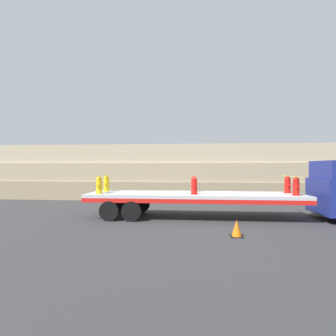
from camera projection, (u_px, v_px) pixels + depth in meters
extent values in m
plane|color=#2D2D30|center=(194.00, 218.00, 12.96)|extent=(120.00, 120.00, 0.00)
cube|color=gray|center=(193.00, 190.00, 20.21)|extent=(60.00, 3.00, 1.40)
cube|color=tan|center=(193.00, 172.00, 20.35)|extent=(60.00, 3.00, 1.40)
cube|color=tan|center=(193.00, 154.00, 20.49)|extent=(60.00, 3.00, 1.40)
cube|color=#B2B2B7|center=(194.00, 195.00, 12.96)|extent=(10.49, 2.47, 0.15)
cube|color=red|center=(194.00, 201.00, 11.77)|extent=(10.49, 0.08, 0.20)
cube|color=red|center=(194.00, 196.00, 14.15)|extent=(10.49, 0.08, 0.20)
cylinder|color=black|center=(132.00, 211.00, 12.09)|extent=(0.92, 0.30, 0.92)
cylinder|color=black|center=(141.00, 204.00, 14.36)|extent=(0.92, 0.30, 0.92)
cylinder|color=black|center=(110.00, 211.00, 12.19)|extent=(0.92, 0.30, 0.92)
cylinder|color=black|center=(122.00, 204.00, 14.45)|extent=(0.92, 0.30, 0.92)
cylinder|color=gold|center=(99.00, 193.00, 12.84)|extent=(0.36, 0.36, 0.03)
cylinder|color=gold|center=(99.00, 187.00, 12.84)|extent=(0.29, 0.29, 0.64)
sphere|color=gold|center=(99.00, 179.00, 12.84)|extent=(0.27, 0.27, 0.27)
cylinder|color=gold|center=(98.00, 186.00, 12.62)|extent=(0.13, 0.14, 0.13)
cylinder|color=gold|center=(101.00, 185.00, 13.05)|extent=(0.13, 0.14, 0.13)
cylinder|color=gold|center=(106.00, 191.00, 13.92)|extent=(0.36, 0.36, 0.03)
cylinder|color=gold|center=(106.00, 185.00, 13.92)|extent=(0.29, 0.29, 0.64)
sphere|color=gold|center=(106.00, 178.00, 13.92)|extent=(0.27, 0.27, 0.27)
cylinder|color=gold|center=(105.00, 184.00, 13.70)|extent=(0.13, 0.14, 0.13)
cylinder|color=gold|center=(108.00, 184.00, 14.14)|extent=(0.13, 0.14, 0.13)
cylinder|color=red|center=(194.00, 194.00, 12.41)|extent=(0.36, 0.36, 0.03)
cylinder|color=red|center=(194.00, 188.00, 12.41)|extent=(0.29, 0.29, 0.64)
sphere|color=red|center=(194.00, 179.00, 12.41)|extent=(0.27, 0.27, 0.27)
cylinder|color=red|center=(194.00, 186.00, 12.20)|extent=(0.13, 0.14, 0.13)
cylinder|color=red|center=(194.00, 186.00, 12.63)|extent=(0.13, 0.14, 0.13)
cylinder|color=red|center=(194.00, 192.00, 13.50)|extent=(0.36, 0.36, 0.03)
cylinder|color=red|center=(194.00, 186.00, 13.49)|extent=(0.29, 0.29, 0.64)
sphere|color=red|center=(194.00, 178.00, 13.49)|extent=(0.27, 0.27, 0.27)
cylinder|color=red|center=(194.00, 185.00, 13.28)|extent=(0.13, 0.14, 0.13)
cylinder|color=red|center=(194.00, 184.00, 13.71)|extent=(0.13, 0.14, 0.13)
cylinder|color=red|center=(296.00, 195.00, 11.99)|extent=(0.36, 0.36, 0.03)
cylinder|color=red|center=(296.00, 188.00, 11.99)|extent=(0.29, 0.29, 0.64)
sphere|color=red|center=(296.00, 180.00, 11.98)|extent=(0.27, 0.27, 0.27)
cylinder|color=red|center=(298.00, 187.00, 11.77)|extent=(0.13, 0.14, 0.13)
cylinder|color=red|center=(294.00, 186.00, 12.20)|extent=(0.13, 0.14, 0.13)
cylinder|color=red|center=(287.00, 193.00, 13.07)|extent=(0.36, 0.36, 0.03)
cylinder|color=red|center=(287.00, 186.00, 13.07)|extent=(0.29, 0.29, 0.64)
sphere|color=red|center=(287.00, 179.00, 13.07)|extent=(0.27, 0.27, 0.27)
cylinder|color=red|center=(289.00, 185.00, 12.85)|extent=(0.13, 0.14, 0.13)
cylinder|color=red|center=(286.00, 185.00, 13.28)|extent=(0.13, 0.14, 0.13)
cube|color=yellow|center=(103.00, 176.00, 13.38)|extent=(0.05, 2.67, 0.01)
cube|color=yellow|center=(292.00, 176.00, 12.52)|extent=(0.05, 2.67, 0.01)
cube|color=black|center=(237.00, 236.00, 9.44)|extent=(0.46, 0.46, 0.03)
cone|color=orange|center=(237.00, 228.00, 9.44)|extent=(0.35, 0.35, 0.58)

